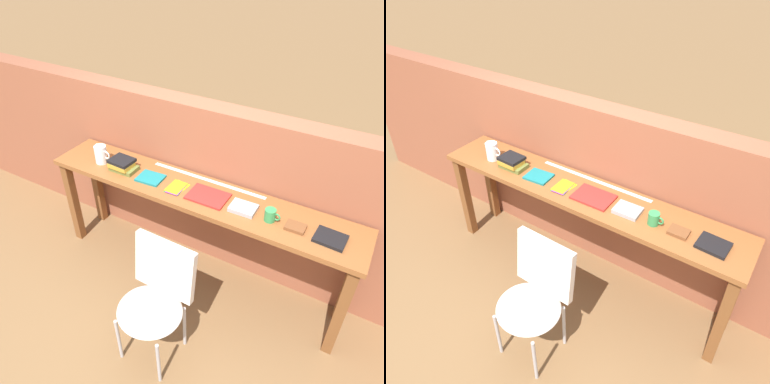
# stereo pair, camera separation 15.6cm
# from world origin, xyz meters

# --- Properties ---
(ground_plane) EXTENTS (40.00, 40.00, 0.00)m
(ground_plane) POSITION_xyz_m (0.00, 0.00, 0.00)
(ground_plane) COLOR brown
(brick_wall_back) EXTENTS (6.00, 0.20, 1.42)m
(brick_wall_back) POSITION_xyz_m (0.00, 0.64, 0.71)
(brick_wall_back) COLOR #935138
(brick_wall_back) RESTS_ON ground
(sideboard) EXTENTS (2.50, 0.44, 0.88)m
(sideboard) POSITION_xyz_m (0.00, 0.30, 0.74)
(sideboard) COLOR brown
(sideboard) RESTS_ON ground
(chair_white_moulded) EXTENTS (0.45, 0.46, 0.89)m
(chair_white_moulded) POSITION_xyz_m (0.11, -0.42, 0.53)
(chair_white_moulded) COLOR silver
(chair_white_moulded) RESTS_ON ground
(pitcher_white) EXTENTS (0.14, 0.10, 0.18)m
(pitcher_white) POSITION_xyz_m (-0.87, 0.26, 0.96)
(pitcher_white) COLOR white
(pitcher_white) RESTS_ON sideboard
(book_stack_leftmost) EXTENTS (0.22, 0.16, 0.10)m
(book_stack_leftmost) POSITION_xyz_m (-0.65, 0.26, 0.93)
(book_stack_leftmost) COLOR olive
(book_stack_leftmost) RESTS_ON sideboard
(magazine_cycling) EXTENTS (0.21, 0.18, 0.02)m
(magazine_cycling) POSITION_xyz_m (-0.38, 0.26, 0.89)
(magazine_cycling) COLOR #19757A
(magazine_cycling) RESTS_ON sideboard
(pamphlet_pile_colourful) EXTENTS (0.14, 0.19, 0.01)m
(pamphlet_pile_colourful) POSITION_xyz_m (-0.14, 0.26, 0.89)
(pamphlet_pile_colourful) COLOR yellow
(pamphlet_pile_colourful) RESTS_ON sideboard
(book_open_centre) EXTENTS (0.29, 0.21, 0.02)m
(book_open_centre) POSITION_xyz_m (0.12, 0.28, 0.89)
(book_open_centre) COLOR red
(book_open_centre) RESTS_ON sideboard
(book_grey_hardcover) EXTENTS (0.19, 0.15, 0.03)m
(book_grey_hardcover) POSITION_xyz_m (0.40, 0.27, 0.89)
(book_grey_hardcover) COLOR #9E9EA3
(book_grey_hardcover) RESTS_ON sideboard
(mug) EXTENTS (0.11, 0.08, 0.09)m
(mug) POSITION_xyz_m (0.60, 0.26, 0.92)
(mug) COLOR #338C4C
(mug) RESTS_ON sideboard
(leather_journal_brown) EXTENTS (0.13, 0.10, 0.02)m
(leather_journal_brown) POSITION_xyz_m (0.77, 0.26, 0.89)
(leather_journal_brown) COLOR brown
(leather_journal_brown) RESTS_ON sideboard
(book_repair_rightmost) EXTENTS (0.20, 0.17, 0.02)m
(book_repair_rightmost) POSITION_xyz_m (1.00, 0.27, 0.89)
(book_repair_rightmost) COLOR black
(book_repair_rightmost) RESTS_ON sideboard
(ruler_metal_back_edge) EXTENTS (0.96, 0.03, 0.00)m
(ruler_metal_back_edge) POSITION_xyz_m (0.01, 0.47, 0.88)
(ruler_metal_back_edge) COLOR silver
(ruler_metal_back_edge) RESTS_ON sideboard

